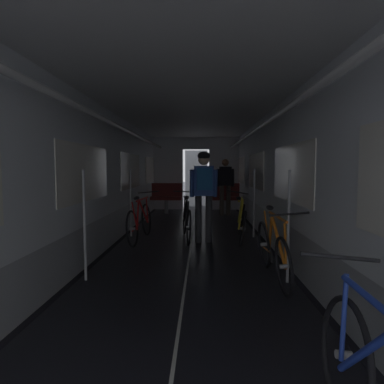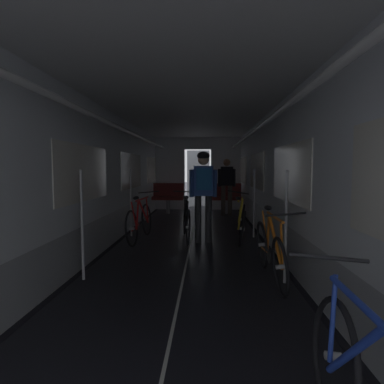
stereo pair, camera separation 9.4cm
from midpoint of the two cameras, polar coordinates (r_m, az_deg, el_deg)
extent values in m
cube|color=black|center=(5.50, -15.31, -10.75)|extent=(0.08, 11.50, 0.01)
cube|color=black|center=(5.37, 15.28, -11.12)|extent=(0.08, 11.50, 0.01)
cube|color=beige|center=(5.25, -0.21, -11.34)|extent=(0.03, 11.27, 0.00)
cube|color=#9EA0A5|center=(5.47, -16.38, -7.69)|extent=(0.12, 11.50, 0.60)
cube|color=silver|center=(5.35, -16.66, 5.26)|extent=(0.12, 11.50, 1.85)
cube|color=white|center=(4.79, -18.15, 3.25)|extent=(0.02, 1.90, 0.80)
cube|color=white|center=(7.54, -10.40, 3.72)|extent=(0.02, 1.90, 0.80)
cube|color=white|center=(10.37, -6.82, 3.92)|extent=(0.02, 1.90, 0.80)
cube|color=yellow|center=(5.32, -15.99, 3.39)|extent=(0.01, 0.20, 0.28)
cylinder|color=white|center=(5.29, -13.25, 11.58)|extent=(0.07, 11.04, 0.07)
cylinder|color=#B7BABF|center=(4.25, -18.48, -5.68)|extent=(0.04, 0.04, 1.40)
cylinder|color=#B7BABF|center=(6.72, -10.49, -1.91)|extent=(0.04, 0.04, 1.40)
cube|color=#9EA0A5|center=(5.33, 16.40, -8.01)|extent=(0.12, 11.50, 0.60)
cube|color=silver|center=(5.21, 16.69, 5.29)|extent=(0.12, 11.50, 1.85)
cube|color=white|center=(4.63, 17.59, 3.24)|extent=(0.02, 1.90, 0.80)
cube|color=white|center=(7.45, 11.87, 3.69)|extent=(0.02, 1.90, 0.80)
cube|color=white|center=(10.30, 9.29, 3.89)|extent=(0.02, 1.90, 0.80)
cube|color=yellow|center=(5.08, 16.26, 3.35)|extent=(0.01, 0.20, 0.28)
cylinder|color=white|center=(5.18, 13.11, 11.75)|extent=(0.07, 11.04, 0.07)
cylinder|color=#B7BABF|center=(4.10, 17.09, -6.01)|extent=(0.04, 0.04, 1.40)
cylinder|color=#B7BABF|center=(6.62, 11.47, -2.01)|extent=(0.04, 0.04, 1.40)
cube|color=silver|center=(10.93, -3.70, 3.30)|extent=(1.00, 0.12, 2.45)
cube|color=silver|center=(10.89, 6.30, 3.28)|extent=(1.00, 0.12, 2.45)
cube|color=silver|center=(10.90, 1.30, 8.70)|extent=(0.90, 0.12, 0.40)
cube|color=#4C4F54|center=(11.57, 1.37, 2.38)|extent=(0.81, 0.04, 2.05)
cube|color=silver|center=(5.17, -0.22, 16.48)|extent=(3.14, 11.62, 0.12)
cylinder|color=gray|center=(9.94, -4.06, -2.61)|extent=(0.12, 0.12, 0.44)
cube|color=maroon|center=(9.91, -4.07, -1.06)|extent=(0.96, 0.44, 0.10)
cube|color=maroon|center=(10.08, -3.95, 0.45)|extent=(0.96, 0.08, 0.40)
torus|color=gray|center=(10.16, -6.35, 1.60)|extent=(0.14, 0.14, 0.02)
cylinder|color=gray|center=(9.90, 6.36, -2.66)|extent=(0.12, 0.12, 0.44)
cube|color=maroon|center=(9.87, 6.37, -1.10)|extent=(0.96, 0.44, 0.10)
cube|color=maroon|center=(10.04, 6.32, 0.42)|extent=(0.96, 0.08, 0.40)
torus|color=gray|center=(10.04, 3.86, 1.58)|extent=(0.14, 0.14, 0.02)
torus|color=black|center=(2.25, 25.14, -25.06)|extent=(0.11, 0.67, 0.67)
cylinder|color=#B2B2B7|center=(2.25, 25.14, -25.06)|extent=(0.10, 0.05, 0.06)
cylinder|color=#2342B7|center=(1.88, 28.53, -23.71)|extent=(0.07, 0.54, 0.56)
cylinder|color=#2342B7|center=(1.64, 30.51, -17.97)|extent=(0.06, 0.82, 0.04)
cylinder|color=#2342B7|center=(2.11, 25.16, -19.77)|extent=(0.07, 0.09, 0.49)
cylinder|color=black|center=(2.01, 24.54, -10.67)|extent=(0.44, 0.04, 0.06)
torus|color=black|center=(4.70, 13.01, -9.18)|extent=(0.11, 0.67, 0.67)
cylinder|color=#B2B2B7|center=(4.70, 13.01, -9.18)|extent=(0.09, 0.05, 0.06)
torus|color=black|center=(3.74, 16.20, -12.77)|extent=(0.11, 0.67, 0.67)
cylinder|color=#B2B2B7|center=(3.74, 16.20, -12.77)|extent=(0.09, 0.05, 0.06)
cylinder|color=orange|center=(3.98, 15.38, -8.44)|extent=(0.10, 0.54, 0.56)
cylinder|color=orange|center=(4.37, 14.08, -7.27)|extent=(0.08, 0.34, 0.55)
cylinder|color=orange|center=(4.09, 15.24, -4.34)|extent=(0.05, 0.82, 0.04)
cylinder|color=orange|center=(4.58, 13.50, -6.43)|extent=(0.07, 0.16, 0.49)
cylinder|color=orange|center=(4.49, 13.56, -10.12)|extent=(0.03, 0.45, 0.07)
cylinder|color=orange|center=(3.71, 16.48, -9.05)|extent=(0.07, 0.09, 0.49)
cylinder|color=black|center=(4.28, 14.17, -11.15)|extent=(0.03, 0.17, 0.17)
ellipsoid|color=black|center=(4.50, 14.02, -2.77)|extent=(0.10, 0.24, 0.07)
cylinder|color=black|center=(3.63, 17.13, -3.86)|extent=(0.44, 0.03, 0.06)
torus|color=black|center=(5.84, -10.29, -6.48)|extent=(0.15, 0.68, 0.67)
cylinder|color=#B2B2B7|center=(5.84, -10.29, -6.48)|extent=(0.10, 0.06, 0.06)
torus|color=black|center=(6.80, -7.75, -4.91)|extent=(0.15, 0.68, 0.67)
cylinder|color=#B2B2B7|center=(6.80, -7.75, -4.91)|extent=(0.10, 0.06, 0.06)
cylinder|color=red|center=(6.47, -8.30, -3.43)|extent=(0.13, 0.54, 0.56)
cylinder|color=red|center=(6.07, -9.32, -3.95)|extent=(0.06, 0.35, 0.55)
cylinder|color=red|center=(6.28, -8.49, -1.24)|extent=(0.10, 0.82, 0.04)
cylinder|color=red|center=(5.86, -9.92, -4.04)|extent=(0.08, 0.16, 0.49)
cylinder|color=red|center=(6.05, -9.68, -6.30)|extent=(0.06, 0.45, 0.07)
cylinder|color=red|center=(6.73, -7.65, -2.92)|extent=(0.07, 0.09, 0.49)
cylinder|color=black|center=(6.27, -9.10, -6.13)|extent=(0.04, 0.17, 0.17)
ellipsoid|color=black|center=(5.86, -9.56, -1.07)|extent=(0.11, 0.25, 0.07)
cylinder|color=black|center=(6.71, -7.38, -0.02)|extent=(0.44, 0.06, 0.06)
torus|color=black|center=(5.82, 9.45, -6.52)|extent=(0.21, 0.68, 0.67)
cylinder|color=#B2B2B7|center=(5.82, 9.45, -6.52)|extent=(0.10, 0.06, 0.06)
torus|color=black|center=(6.83, 9.35, -4.91)|extent=(0.21, 0.68, 0.67)
cylinder|color=#B2B2B7|center=(6.83, 9.35, -4.91)|extent=(0.10, 0.06, 0.06)
cylinder|color=yellow|center=(6.48, 9.11, -3.46)|extent=(0.07, 0.55, 0.56)
cylinder|color=yellow|center=(6.08, 9.13, -3.98)|extent=(0.15, 0.33, 0.55)
cylinder|color=yellow|center=(6.30, 8.79, -1.28)|extent=(0.13, 0.82, 0.04)
cylinder|color=yellow|center=(5.85, 9.11, -4.08)|extent=(0.08, 0.17, 0.49)
cylinder|color=yellow|center=(6.05, 9.45, -6.32)|extent=(0.08, 0.45, 0.07)
cylinder|color=yellow|center=(6.76, 9.07, -2.94)|extent=(0.11, 0.08, 0.49)
cylinder|color=black|center=(6.27, 9.46, -6.15)|extent=(0.06, 0.17, 0.17)
ellipsoid|color=black|center=(5.87, 8.71, -1.11)|extent=(0.12, 0.25, 0.07)
cylinder|color=black|center=(6.75, 8.67, -0.06)|extent=(0.44, 0.07, 0.09)
cylinder|color=#2D2D33|center=(6.07, 1.53, -4.87)|extent=(0.13, 0.13, 0.90)
cylinder|color=#2D2D33|center=(6.09, 3.42, -4.86)|extent=(0.13, 0.13, 0.90)
cube|color=#2D4C99|center=(6.01, 2.50, 2.02)|extent=(0.37, 0.24, 0.56)
cylinder|color=#2D4C99|center=(6.02, 0.39, 1.56)|extent=(0.10, 0.20, 0.53)
cylinder|color=#2D4C99|center=(6.05, 4.57, 1.56)|extent=(0.10, 0.20, 0.53)
sphere|color=beige|center=(6.00, 2.51, 5.84)|extent=(0.21, 0.21, 0.21)
ellipsoid|color=black|center=(6.01, 2.51, 6.51)|extent=(0.26, 0.29, 0.16)
cube|color=#1E5693|center=(5.84, 2.60, 2.35)|extent=(0.29, 0.18, 0.40)
torus|color=black|center=(5.85, -0.23, -6.37)|extent=(0.15, 0.67, 0.67)
cylinder|color=#B2B2B7|center=(5.85, -0.23, -6.37)|extent=(0.10, 0.06, 0.05)
torus|color=black|center=(6.86, -0.86, -4.79)|extent=(0.15, 0.67, 0.67)
cylinder|color=#B2B2B7|center=(6.86, -0.86, -4.79)|extent=(0.10, 0.06, 0.05)
cylinder|color=black|center=(6.51, -0.78, -3.32)|extent=(0.13, 0.54, 0.56)
cylinder|color=black|center=(6.11, -0.53, -3.83)|extent=(0.05, 0.35, 0.55)
cylinder|color=black|center=(6.33, -0.80, -1.13)|extent=(0.14, 0.82, 0.04)
cylinder|color=black|center=(5.88, -0.39, -3.93)|extent=(0.07, 0.16, 0.49)
cylinder|color=black|center=(6.08, -0.37, -6.19)|extent=(0.08, 0.45, 0.07)
cylinder|color=black|center=(6.79, -0.94, -2.81)|extent=(0.05, 0.09, 0.49)
cylinder|color=black|center=(6.30, -0.51, -6.01)|extent=(0.04, 0.17, 0.17)
ellipsoid|color=black|center=(5.89, -0.56, -0.95)|extent=(0.12, 0.25, 0.06)
cylinder|color=black|center=(6.78, -1.09, 0.08)|extent=(0.44, 0.08, 0.04)
cylinder|color=brown|center=(9.58, 7.09, -1.51)|extent=(0.13, 0.13, 0.90)
cylinder|color=brown|center=(9.57, 5.89, -1.51)|extent=(0.13, 0.13, 0.90)
cube|color=black|center=(9.53, 6.53, 2.86)|extent=(0.36, 0.22, 0.56)
cylinder|color=black|center=(9.53, 7.86, 2.55)|extent=(0.09, 0.20, 0.53)
cylinder|color=black|center=(9.50, 5.21, 2.56)|extent=(0.09, 0.20, 0.53)
sphere|color=#9E7051|center=(9.52, 6.55, 5.27)|extent=(0.21, 0.21, 0.21)
camera|label=1|loc=(0.05, -89.59, 0.03)|focal=29.76mm
camera|label=2|loc=(0.05, 90.41, -0.03)|focal=29.76mm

